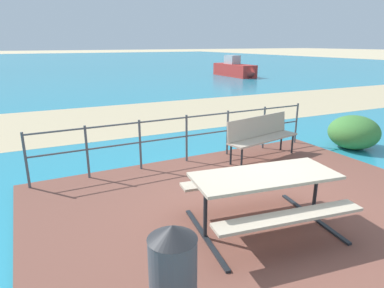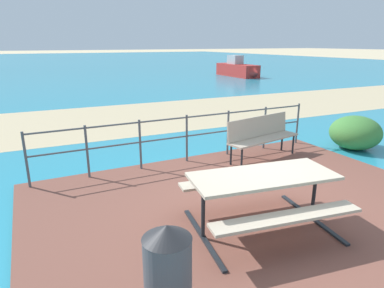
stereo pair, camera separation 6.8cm
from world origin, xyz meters
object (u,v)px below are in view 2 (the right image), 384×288
object	(u,v)px
park_bench	(261,134)
trash_bin	(168,279)
picnic_table	(263,187)
boat_near	(238,69)

from	to	relation	value
park_bench	trash_bin	distance (m)	4.72
picnic_table	trash_bin	xyz separation A→B (m)	(-1.70, -0.96, -0.09)
trash_bin	boat_near	bearing A→B (deg)	54.74
boat_near	picnic_table	bearing A→B (deg)	-32.91
park_bench	picnic_table	bearing A→B (deg)	-137.94
picnic_table	trash_bin	world-z (taller)	trash_bin
picnic_table	trash_bin	size ratio (longest dim) A/B	2.05
trash_bin	boat_near	world-z (taller)	boat_near
picnic_table	park_bench	world-z (taller)	park_bench
picnic_table	boat_near	xyz separation A→B (m)	(11.77, 18.08, -0.12)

